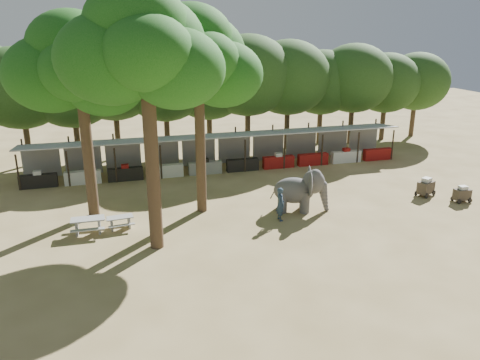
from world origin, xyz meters
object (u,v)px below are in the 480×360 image
object	(u,v)px
yard_tree_center	(142,49)
picnic_table_near	(88,224)
handler	(280,204)
cart_front	(462,194)
yard_tree_left	(76,66)
yard_tree_back	(195,58)
elephant	(301,190)
picnic_table_far	(120,221)
cart_back	(426,187)

from	to	relation	value
yard_tree_center	picnic_table_near	bearing A→B (deg)	143.53
handler	cart_front	size ratio (longest dim) A/B	1.80
yard_tree_center	handler	size ratio (longest dim) A/B	6.40
yard_tree_left	yard_tree_back	xyz separation A→B (m)	(6.00, -1.00, 0.34)
handler	cart_front	world-z (taller)	handler
yard_tree_center	yard_tree_left	bearing A→B (deg)	120.96
elephant	handler	xyz separation A→B (m)	(-1.61, -1.05, -0.30)
cart_front	elephant	bearing A→B (deg)	173.31
picnic_table_far	yard_tree_back	bearing A→B (deg)	12.13
yard_tree_left	picnic_table_far	xyz separation A→B (m)	(1.50, -2.52, -7.76)
yard_tree_center	cart_front	world-z (taller)	yard_tree_center
picnic_table_near	picnic_table_far	distance (m)	1.62
yard_tree_center	cart_front	size ratio (longest dim) A/B	11.53
yard_tree_left	cart_back	size ratio (longest dim) A/B	7.83
elephant	handler	world-z (taller)	elephant
yard_tree_left	picnic_table_far	size ratio (longest dim) A/B	7.51
yard_tree_back	handler	xyz separation A→B (m)	(4.00, -2.71, -7.60)
cart_back	yard_tree_center	bearing A→B (deg)	164.07
yard_tree_left	handler	distance (m)	12.90
elephant	cart_front	world-z (taller)	elephant
yard_tree_left	picnic_table_far	bearing A→B (deg)	-59.21
yard_tree_center	handler	xyz separation A→B (m)	(6.99, 1.29, -8.27)
yard_tree_back	elephant	bearing A→B (deg)	-16.46
yard_tree_center	elephant	bearing A→B (deg)	15.24
handler	picnic_table_far	xyz separation A→B (m)	(-8.49, 1.18, -0.50)
yard_tree_back	picnic_table_near	bearing A→B (deg)	-164.32
yard_tree_back	picnic_table_near	size ratio (longest dim) A/B	6.78
picnic_table_near	cart_front	size ratio (longest dim) A/B	1.61
handler	picnic_table_near	size ratio (longest dim) A/B	1.12
handler	cart_back	world-z (taller)	handler
yard_tree_left	handler	size ratio (longest dim) A/B	5.86
picnic_table_near	picnic_table_far	world-z (taller)	picnic_table_near
yard_tree_left	yard_tree_center	xyz separation A→B (m)	(3.00, -5.00, 1.01)
yard_tree_back	cart_back	size ratio (longest dim) A/B	8.07
yard_tree_center	cart_back	world-z (taller)	yard_tree_center
cart_back	cart_front	bearing A→B (deg)	-71.39
picnic_table_near	cart_back	bearing A→B (deg)	1.43
yard_tree_left	yard_tree_center	world-z (taller)	yard_tree_center
picnic_table_near	cart_back	size ratio (longest dim) A/B	1.19
yard_tree_left	handler	bearing A→B (deg)	-20.35
handler	cart_back	bearing A→B (deg)	-84.58
picnic_table_near	cart_front	distance (m)	21.73
handler	cart_back	xyz separation A→B (m)	(10.17, 1.23, -0.37)
yard_tree_left	elephant	distance (m)	13.79
handler	cart_back	size ratio (longest dim) A/B	1.34
elephant	picnic_table_near	bearing A→B (deg)	-159.98
cart_front	cart_back	distance (m)	2.10
yard_tree_center	yard_tree_back	size ratio (longest dim) A/B	1.06
yard_tree_left	yard_tree_center	distance (m)	5.92
picnic_table_near	cart_back	distance (m)	20.26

